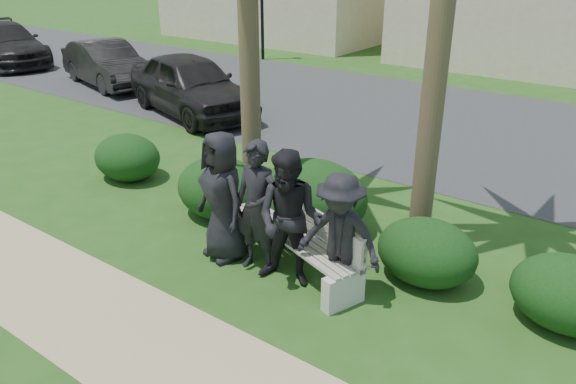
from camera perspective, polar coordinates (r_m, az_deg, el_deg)
name	(u,v)px	position (r m, az deg, el deg)	size (l,w,h in m)	color
ground	(224,262)	(7.91, -6.49, -7.12)	(160.00, 160.00, 0.00)	#224C15
footpath	(119,327)	(6.94, -16.83, -13.03)	(30.00, 1.60, 0.01)	tan
asphalt_street	(447,126)	(14.30, 15.85, 6.51)	(160.00, 8.00, 0.01)	#2D2D30
park_bench	(292,239)	(7.63, 0.43, -4.85)	(2.61, 1.33, 0.85)	#A9A08E
man_a	(222,197)	(7.65, -6.69, -0.47)	(0.90, 0.58, 1.84)	black
man_b	(257,207)	(7.33, -3.13, -1.57)	(0.66, 0.43, 1.81)	black
man_c	(290,220)	(7.00, 0.18, -2.84)	(0.88, 0.68, 1.81)	black
man_d	(339,238)	(6.77, 5.25, -4.68)	(1.07, 0.61, 1.65)	black
hedge_a	(127,156)	(10.90, -16.03, 3.54)	(1.33, 1.10, 0.87)	#10340E
hedge_c	(221,186)	(9.07, -6.87, 0.57)	(1.51, 1.24, 0.98)	#10340E
hedge_d	(313,194)	(8.56, 2.60, -0.22)	(1.72, 1.42, 1.12)	#10340E
hedge_e	(427,250)	(7.51, 13.93, -5.76)	(1.31, 1.09, 0.86)	#10340E
hedge_f	(570,292)	(7.23, 26.77, -9.05)	(1.32, 1.09, 0.86)	#10340E
car_a	(191,85)	(14.78, -9.84, 10.68)	(1.80, 4.48, 1.53)	black
car_b	(107,64)	(18.60, -17.91, 12.29)	(1.42, 4.06, 1.34)	black
car_c	(7,44)	(23.44, -26.69, 13.28)	(2.02, 4.97, 1.44)	black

